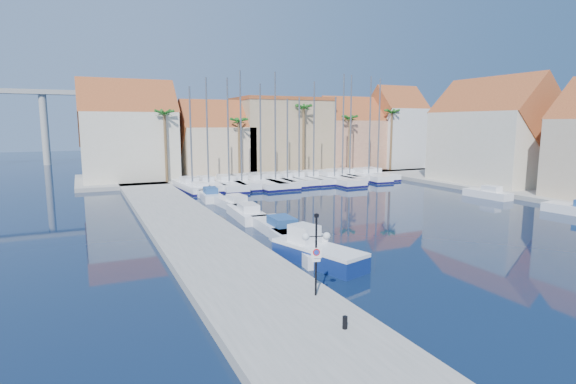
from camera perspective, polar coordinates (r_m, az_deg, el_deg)
name	(u,v)px	position (r m, az deg, el deg)	size (l,w,h in m)	color
ground	(426,278)	(25.17, 17.11, -10.43)	(260.00, 260.00, 0.00)	black
quay_west	(196,234)	(32.78, -11.60, -5.30)	(6.00, 77.00, 0.50)	gray
shore_north	(264,173)	(70.98, -3.12, 2.38)	(54.00, 16.00, 0.50)	gray
shore_east	(555,194)	(58.64, 30.76, -0.19)	(12.00, 60.00, 0.50)	gray
lamp_post	(316,242)	(19.81, 3.60, -6.36)	(1.22, 0.61, 3.72)	black
bollard	(345,322)	(17.55, 7.24, -16.12)	(0.19, 0.19, 0.49)	black
fishing_boat	(316,252)	(26.38, 3.62, -7.57)	(3.66, 6.36, 2.11)	navy
motorboat_west_0	(304,244)	(28.60, 2.02, -6.66)	(2.95, 7.39, 1.40)	white
motorboat_west_1	(279,227)	(33.17, -1.16, -4.49)	(2.43, 6.88, 1.40)	white
motorboat_west_2	(247,213)	(38.49, -5.27, -2.67)	(2.43, 6.42, 1.40)	white
motorboat_west_3	(235,203)	(43.22, -6.79, -1.44)	(2.35, 6.19, 1.40)	white
motorboat_west_4	(210,195)	(48.61, -9.90, -0.37)	(2.37, 5.88, 1.40)	white
motorboat_west_5	(199,189)	(53.00, -11.20, 0.34)	(2.18, 6.02, 1.40)	white
motorboat_east_1	(488,193)	(53.60, 24.04, -0.17)	(2.05, 5.32, 1.40)	white
sailboat_0	(191,186)	(55.27, -12.20, 0.73)	(3.16, 9.63, 12.32)	white
sailboat_1	(207,185)	(55.99, -10.19, 0.94)	(2.75, 8.44, 13.45)	white
sailboat_2	(228,184)	(56.49, -7.61, 1.02)	(3.66, 10.79, 13.47)	white
sailboat_3	(240,183)	(57.00, -6.07, 1.16)	(2.41, 9.09, 14.42)	white
sailboat_4	(259,182)	(57.90, -3.73, 1.25)	(3.77, 11.46, 12.93)	white
sailboat_5	(274,181)	(58.59, -1.83, 1.38)	(3.16, 10.98, 14.43)	white
sailboat_6	(286,181)	(59.29, -0.28, 1.46)	(2.53, 8.88, 11.16)	white
sailboat_7	(297,179)	(60.58, 1.15, 1.61)	(3.07, 9.64, 11.45)	white
sailboat_8	(312,178)	(61.41, 3.01, 1.73)	(2.65, 9.36, 13.51)	white
sailboat_9	(332,179)	(61.62, 5.57, 1.66)	(3.52, 12.04, 11.55)	white
sailboat_10	(340,177)	(63.62, 6.62, 1.93)	(2.78, 9.90, 14.68)	white
sailboat_11	(348,175)	(65.11, 7.62, 2.11)	(2.69, 8.40, 14.69)	white
sailboat_12	(366,176)	(65.42, 9.93, 2.04)	(3.31, 10.04, 14.49)	white
sailboat_13	(375,174)	(67.16, 11.04, 2.20)	(2.50, 8.75, 14.33)	white
building_0	(129,135)	(64.83, -19.59, 6.85)	(12.30, 9.00, 13.50)	beige
building_1	(215,142)	(67.08, -9.23, 6.23)	(10.30, 8.00, 11.00)	#CEB491
building_2	(281,135)	(71.73, -0.92, 7.27)	(14.20, 10.20, 11.50)	tan
building_3	(348,137)	(76.56, 7.69, 6.99)	(10.30, 8.00, 12.00)	#B9775E
building_4	(396,130)	(80.94, 13.52, 7.70)	(8.30, 8.00, 14.00)	silver
building_6	(492,136)	(63.60, 24.50, 6.54)	(9.00, 14.30, 13.50)	beige
palm_0	(164,115)	(60.38, -15.42, 9.36)	(2.60, 2.60, 10.15)	brown
palm_1	(239,123)	(62.84, -6.26, 8.72)	(2.60, 2.60, 9.15)	brown
palm_2	(304,110)	(66.75, 2.00, 10.38)	(2.60, 2.60, 11.15)	brown
palm_3	(350,120)	(70.70, 7.86, 9.07)	(2.60, 2.60, 9.65)	brown
palm_4	(392,114)	(75.33, 13.08, 9.62)	(2.60, 2.60, 10.65)	brown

